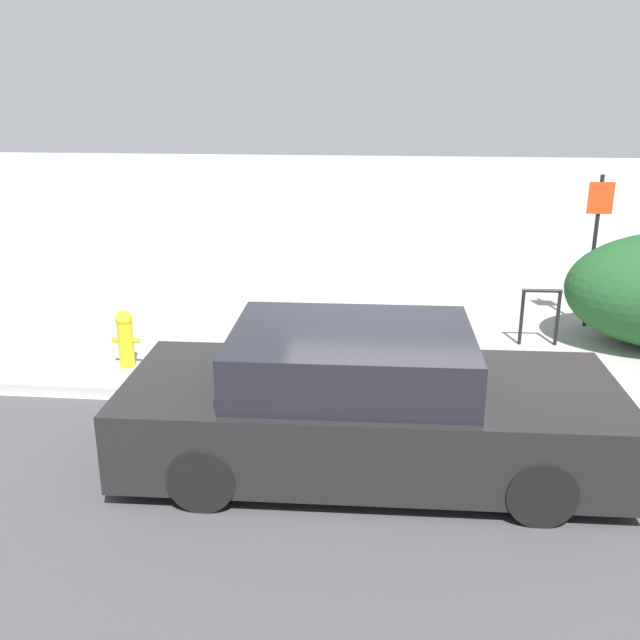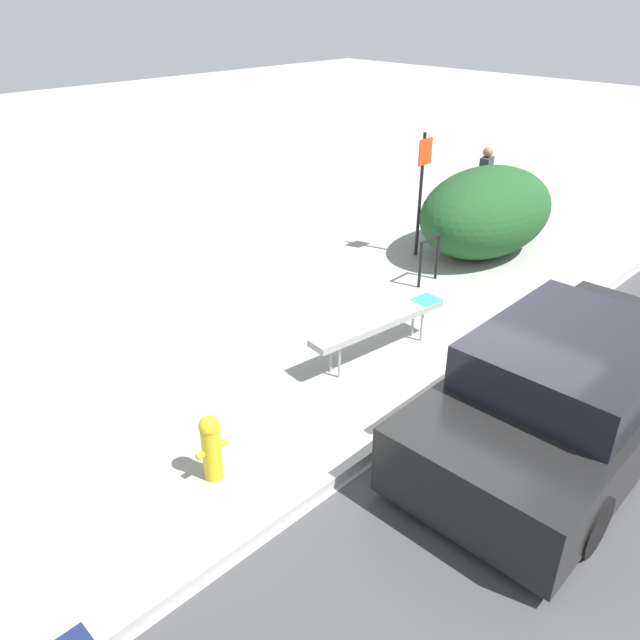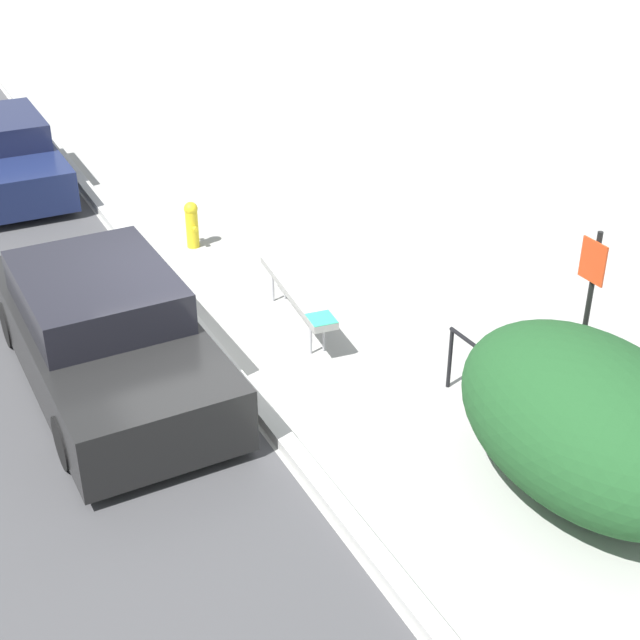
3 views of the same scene
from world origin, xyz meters
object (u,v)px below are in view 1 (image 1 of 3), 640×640
parked_car_near (366,405)px  bench (363,327)px  fire_hydrant (125,337)px  sign_post (595,237)px  bike_rack (540,311)px

parked_car_near → bench: bearing=91.5°
fire_hydrant → parked_car_near: (3.21, -2.26, 0.23)m
bench → fire_hydrant: (-3.09, -0.38, -0.11)m
bench → parked_car_near: bearing=-81.0°
parked_car_near → sign_post: bearing=53.4°
bike_rack → parked_car_near: bearing=-122.8°
bench → fire_hydrant: 3.11m
fire_hydrant → sign_post: bearing=19.4°
bike_rack → sign_post: (0.89, 0.91, 0.88)m
bench → parked_car_near: parked_car_near is taller
bench → bike_rack: size_ratio=2.72×
fire_hydrant → bench: bearing=7.0°
bike_rack → fire_hydrant: bike_rack is taller
fire_hydrant → parked_car_near: parked_car_near is taller
bench → parked_car_near: 2.64m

